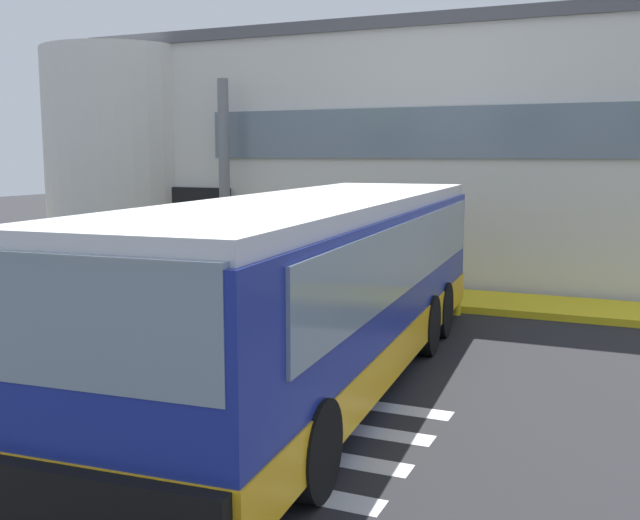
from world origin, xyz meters
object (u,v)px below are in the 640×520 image
object	(u,v)px
passenger_at_curb_edge	(313,249)
bus_main_foreground	(317,293)
passenger_by_doorway	(284,245)
safety_bollard_yellow	(457,293)
entry_support_column	(224,178)
passenger_near_column	(241,244)

from	to	relation	value
passenger_at_curb_edge	bus_main_foreground	bearing A→B (deg)	-65.47
bus_main_foreground	passenger_by_doorway	world-z (taller)	bus_main_foreground
passenger_at_curb_edge	safety_bollard_yellow	distance (m)	3.72
passenger_by_doorway	entry_support_column	bearing A→B (deg)	168.02
entry_support_column	passenger_by_doorway	world-z (taller)	entry_support_column
passenger_near_column	safety_bollard_yellow	bearing A→B (deg)	-12.00
passenger_near_column	bus_main_foreground	bearing A→B (deg)	-53.06
bus_main_foreground	safety_bollard_yellow	world-z (taller)	bus_main_foreground
entry_support_column	safety_bollard_yellow	size ratio (longest dim) A/B	5.62
passenger_at_curb_edge	entry_support_column	bearing A→B (deg)	160.70
passenger_near_column	passenger_at_curb_edge	distance (m)	2.22
passenger_by_doorway	passenger_at_curb_edge	world-z (taller)	same
passenger_near_column	entry_support_column	bearing A→B (deg)	144.25
passenger_by_doorway	passenger_near_column	bearing A→B (deg)	-171.08
entry_support_column	passenger_at_curb_edge	distance (m)	3.52
safety_bollard_yellow	passenger_at_curb_edge	bearing A→B (deg)	168.06
passenger_at_curb_edge	safety_bollard_yellow	bearing A→B (deg)	-11.94
entry_support_column	passenger_by_doorway	size ratio (longest dim) A/B	3.02
entry_support_column	passenger_near_column	size ratio (longest dim) A/B	3.02
bus_main_foreground	passenger_near_column	distance (m)	8.31
safety_bollard_yellow	bus_main_foreground	bearing A→B (deg)	-98.07
passenger_near_column	safety_bollard_yellow	xyz separation A→B (m)	(5.76, -1.22, -0.63)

